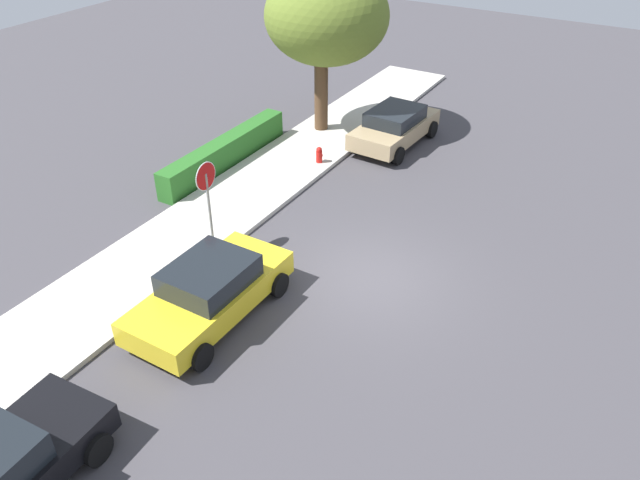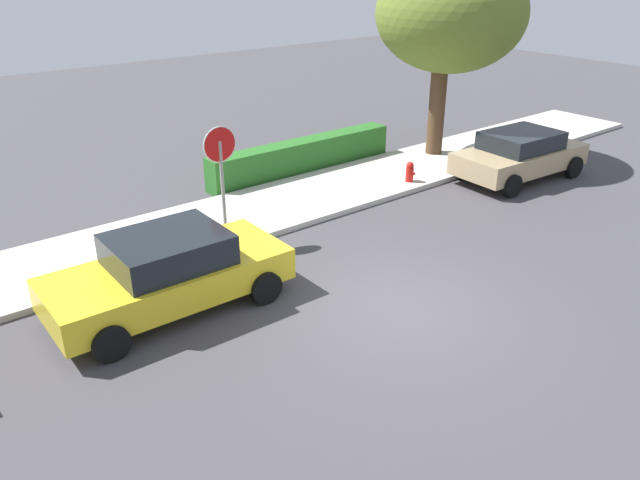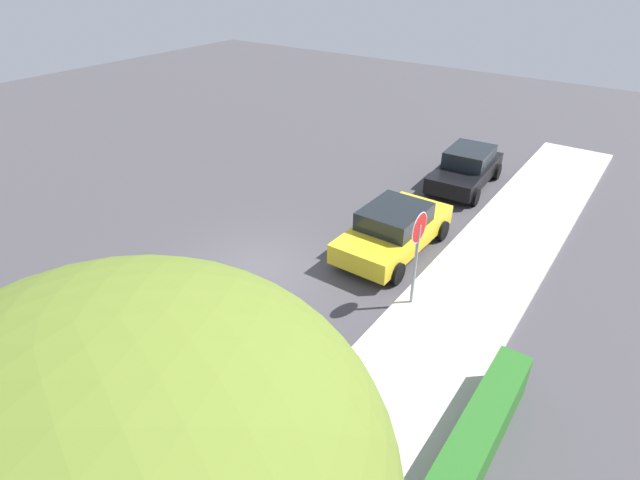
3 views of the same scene
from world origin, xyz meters
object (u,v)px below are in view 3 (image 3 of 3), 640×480
Objects in this scene: parked_car_yellow at (394,229)px; stop_sign at (418,244)px; parked_car_black at (466,168)px; fire_hydrant at (260,470)px.

stop_sign is at bearing 38.08° from parked_car_yellow.
fire_hydrant is at bearing 7.59° from parked_car_black.
parked_car_black is at bearing -167.83° from stop_sign.
parked_car_black is 14.41m from fire_hydrant.
parked_car_yellow is 1.04× the size of parked_car_black.
parked_car_yellow is 5.97m from parked_car_black.
stop_sign is at bearing -178.71° from fire_hydrant.
fire_hydrant is (14.28, 1.90, -0.38)m from parked_car_black.
parked_car_black is 5.96× the size of fire_hydrant.
stop_sign is 3.05m from parked_car_yellow.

